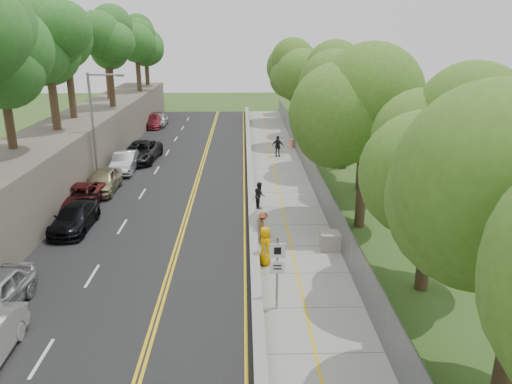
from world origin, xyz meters
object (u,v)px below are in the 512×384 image
(signpost, at_px, (277,265))
(construction_barrel, at_px, (291,143))
(car_2, at_px, (79,197))
(streetlight, at_px, (96,122))
(painter_0, at_px, (265,246))
(concrete_block, at_px, (333,241))
(person_far, at_px, (278,146))

(signpost, xyz_separation_m, construction_barrel, (3.25, 28.65, -1.48))
(construction_barrel, height_order, car_2, car_2)
(streetlight, relative_size, painter_0, 4.22)
(concrete_block, height_order, car_2, car_2)
(concrete_block, xyz_separation_m, car_2, (-14.90, 6.60, 0.26))
(construction_barrel, xyz_separation_m, painter_0, (-3.55, -24.63, 0.52))
(construction_barrel, bearing_deg, signpost, -96.47)
(construction_barrel, height_order, painter_0, painter_0)
(concrete_block, xyz_separation_m, painter_0, (-3.55, -1.66, 0.50))
(concrete_block, bearing_deg, signpost, -119.79)
(painter_0, bearing_deg, streetlight, 21.88)
(concrete_block, distance_m, painter_0, 3.95)
(construction_barrel, xyz_separation_m, concrete_block, (0.00, -22.97, 0.01))
(signpost, height_order, concrete_block, signpost)
(signpost, distance_m, construction_barrel, 28.87)
(signpost, distance_m, painter_0, 4.14)
(car_2, bearing_deg, signpost, -44.68)
(streetlight, height_order, person_far, streetlight)
(construction_barrel, height_order, person_far, person_far)
(concrete_block, distance_m, person_far, 19.65)
(streetlight, bearing_deg, car_2, -91.66)
(concrete_block, relative_size, car_2, 0.26)
(painter_0, xyz_separation_m, person_far, (2.05, 21.25, -0.02))
(streetlight, distance_m, painter_0, 17.55)
(construction_barrel, relative_size, painter_0, 0.45)
(concrete_block, bearing_deg, car_2, 156.11)
(construction_barrel, bearing_deg, streetlight, -141.76)
(car_2, xyz_separation_m, person_far, (13.40, 12.99, 0.23))
(car_2, distance_m, painter_0, 14.04)
(construction_barrel, distance_m, painter_0, 24.89)
(streetlight, relative_size, signpost, 2.58)
(painter_0, bearing_deg, construction_barrel, -27.10)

